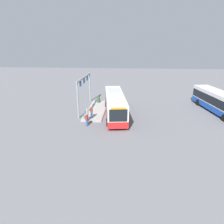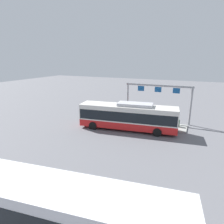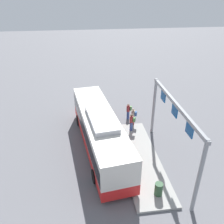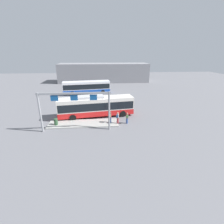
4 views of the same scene
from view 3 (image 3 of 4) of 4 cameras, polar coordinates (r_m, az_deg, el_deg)
name	(u,v)px [view 3 (image 3 of 4)]	position (r m, az deg, el deg)	size (l,w,h in m)	color
ground_plane	(100,147)	(20.03, -2.93, -8.58)	(120.00, 120.00, 0.00)	slate
platform_curb	(140,158)	(18.96, 6.83, -10.94)	(10.00, 2.80, 0.16)	#9E9E99
bus_main	(99,129)	(18.99, -3.06, -4.21)	(12.11, 4.08, 3.46)	red
person_boarding	(128,111)	(23.71, 4.01, 0.28)	(0.38, 0.56, 1.67)	#334C8C
person_waiting_near	(132,122)	(21.52, 4.78, -2.41)	(0.52, 0.61, 1.67)	#334C8C
person_waiting_mid	(133,116)	(22.48, 5.19, -0.99)	(0.49, 0.60, 1.67)	maroon
platform_sign_gantry	(173,121)	(16.88, 14.62, -2.01)	(9.13, 0.24, 5.20)	gray
trash_bin	(159,189)	(16.00, 11.23, -17.85)	(0.52, 0.52, 0.90)	#2D5133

